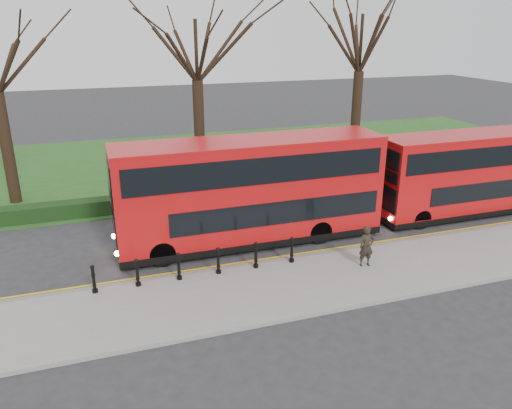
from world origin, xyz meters
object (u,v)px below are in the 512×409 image
object	(u,v)px
bollard_row	(199,264)
pedestrian	(367,246)
bus_lead	(250,192)
bus_rear	(474,174)

from	to	relation	value
bollard_row	pedestrian	world-z (taller)	pedestrian
bus_lead	bus_rear	xyz separation A→B (m)	(11.46, -0.14, -0.23)
bollard_row	bus_lead	xyz separation A→B (m)	(2.88, 2.68, 1.62)
bollard_row	bus_rear	distance (m)	14.63
pedestrian	bus_rear	bearing A→B (deg)	31.29
bollard_row	pedestrian	distance (m)	6.39
bus_lead	bollard_row	bearing A→B (deg)	-136.98
bus_lead	pedestrian	xyz separation A→B (m)	(3.39, -3.87, -1.31)
bollard_row	pedestrian	size ratio (longest dim) A/B	4.69
bus_rear	pedestrian	xyz separation A→B (m)	(-8.07, -3.74, -1.08)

